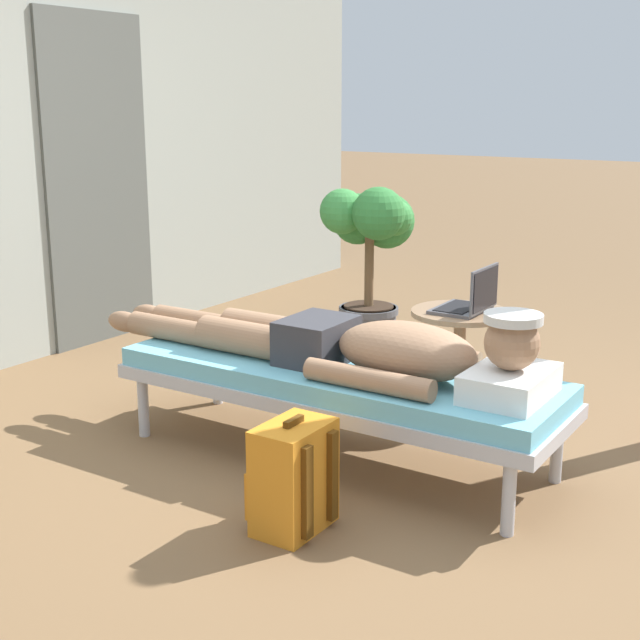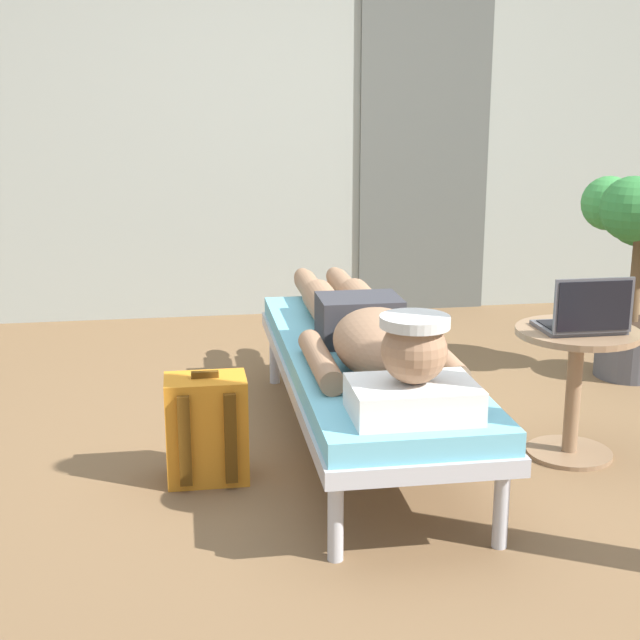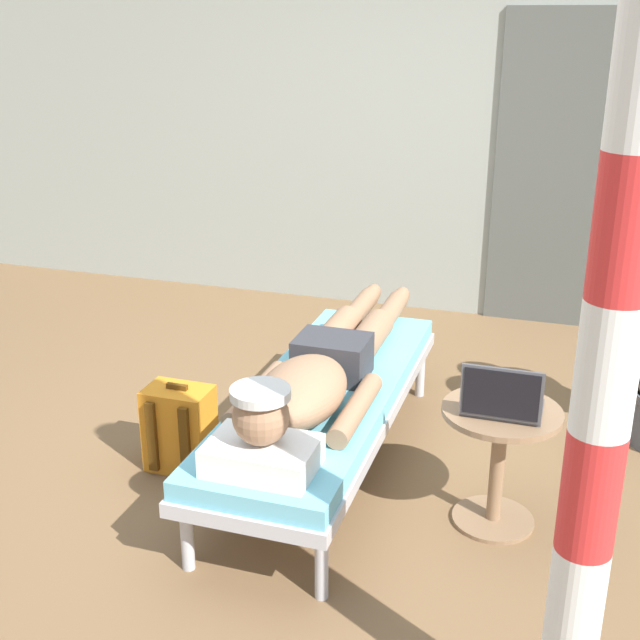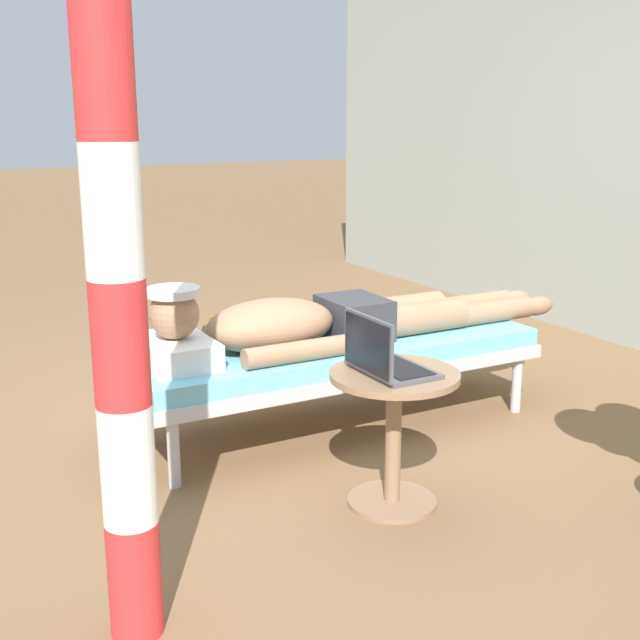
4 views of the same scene
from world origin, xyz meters
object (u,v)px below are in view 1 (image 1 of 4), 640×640
at_px(person_reclining, 357,346).
at_px(laptop, 471,300).
at_px(side_table, 459,344).
at_px(potted_plant, 371,243).
at_px(backpack, 293,478).
at_px(lounge_chair, 337,382).

bearing_deg(person_reclining, laptop, -11.43).
height_order(side_table, potted_plant, potted_plant).
xyz_separation_m(person_reclining, laptop, (0.80, -0.16, 0.06)).
xyz_separation_m(side_table, laptop, (0.00, -0.05, 0.23)).
bearing_deg(backpack, side_table, -0.01).
bearing_deg(potted_plant, lounge_chair, -155.25).
height_order(lounge_chair, person_reclining, person_reclining).
relative_size(side_table, laptop, 1.69).
bearing_deg(side_table, potted_plant, 51.17).
distance_m(lounge_chair, backpack, 0.69).
height_order(lounge_chair, potted_plant, potted_plant).
bearing_deg(person_reclining, potted_plant, 27.66).
relative_size(lounge_chair, side_table, 3.76).
relative_size(lounge_chair, person_reclining, 0.91).
relative_size(backpack, potted_plant, 0.41).
bearing_deg(lounge_chair, backpack, -161.92).
relative_size(person_reclining, backpack, 5.12).
relative_size(lounge_chair, potted_plant, 1.91).
height_order(person_reclining, backpack, person_reclining).
xyz_separation_m(person_reclining, potted_plant, (1.55, 0.81, 0.16)).
xyz_separation_m(lounge_chair, person_reclining, (-0.00, -0.10, 0.17)).
xyz_separation_m(lounge_chair, laptop, (0.80, -0.26, 0.24)).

